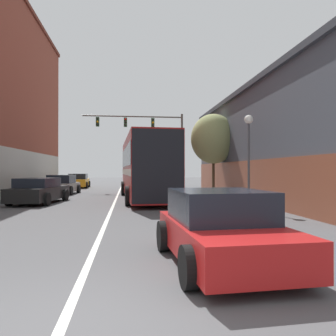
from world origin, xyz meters
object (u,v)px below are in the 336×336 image
object	(u,v)px
bus	(145,166)
traffic_signal_gantry	(150,133)
hatchback_foreground	(222,229)
street_lamp	(249,146)
parked_car_left_far	(62,185)
parked_car_left_mid	(78,181)
parked_car_left_near	(39,191)
street_tree_near	(213,139)

from	to	relation	value
bus	traffic_signal_gantry	size ratio (longest dim) A/B	1.32
hatchback_foreground	street_lamp	xyz separation A→B (m)	(3.55, 7.89, 2.21)
bus	parked_car_left_far	bearing A→B (deg)	46.25
hatchback_foreground	parked_car_left_far	bearing A→B (deg)	16.02
parked_car_left_mid	bus	bearing A→B (deg)	-158.53
bus	parked_car_left_near	distance (m)	6.30
hatchback_foreground	parked_car_left_mid	bearing A→B (deg)	10.39
parked_car_left_near	street_lamp	world-z (taller)	street_lamp
bus	street_lamp	bearing A→B (deg)	-148.29
traffic_signal_gantry	hatchback_foreground	bearing A→B (deg)	-90.20
bus	street_lamp	xyz separation A→B (m)	(4.28, -6.23, 0.79)
parked_car_left_mid	street_tree_near	xyz separation A→B (m)	(11.03, -12.24, 3.31)
hatchback_foreground	traffic_signal_gantry	bearing A→B (deg)	-3.42
bus	parked_car_left_mid	world-z (taller)	bus
traffic_signal_gantry	street_lamp	distance (m)	15.21
parked_car_left_far	street_lamp	distance (m)	15.57
parked_car_left_far	street_tree_near	world-z (taller)	street_tree_near
parked_car_left_far	street_tree_near	size ratio (longest dim) A/B	0.70
parked_car_left_far	street_lamp	bearing A→B (deg)	-133.40
bus	parked_car_left_mid	xyz separation A→B (m)	(-6.16, 14.33, -1.39)
parked_car_left_near	parked_car_left_mid	size ratio (longest dim) A/B	1.03
parked_car_left_near	street_tree_near	distance (m)	11.89
parked_car_left_near	traffic_signal_gantry	bearing A→B (deg)	-26.13
bus	traffic_signal_gantry	bearing A→B (deg)	-8.29
hatchback_foreground	traffic_signal_gantry	world-z (taller)	traffic_signal_gantry
parked_car_left_near	parked_car_left_far	distance (m)	6.92
street_lamp	parked_car_left_far	bearing A→B (deg)	131.94
parked_car_left_near	parked_car_left_far	xyz separation A→B (m)	(-0.12, 6.92, 0.02)
hatchback_foreground	street_lamp	size ratio (longest dim) A/B	0.92
hatchback_foreground	parked_car_left_far	world-z (taller)	parked_car_left_far
hatchback_foreground	traffic_signal_gantry	distance (m)	22.96
bus	parked_car_left_near	xyz separation A→B (m)	(-5.90, -1.69, -1.41)
parked_car_left_far	street_lamp	world-z (taller)	street_lamp
bus	hatchback_foreground	xyz separation A→B (m)	(0.73, -14.12, -1.42)
parked_car_left_far	hatchback_foreground	bearing A→B (deg)	-156.11
bus	parked_car_left_far	world-z (taller)	bus
parked_car_left_mid	hatchback_foreground	bearing A→B (deg)	-168.17
street_lamp	parked_car_left_near	bearing A→B (deg)	155.95
hatchback_foreground	bus	bearing A→B (deg)	-0.25
parked_car_left_mid	parked_car_left_near	bearing A→B (deg)	179.15
parked_car_left_mid	traffic_signal_gantry	size ratio (longest dim) A/B	0.54
parked_car_left_near	bus	bearing A→B (deg)	-66.51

